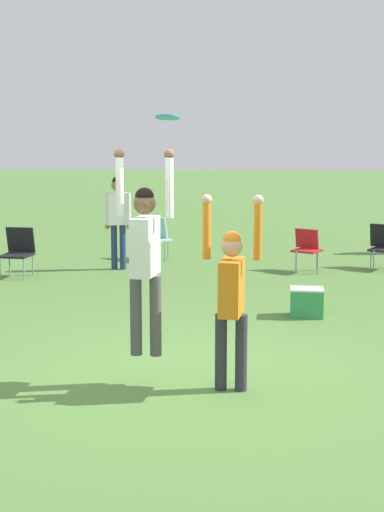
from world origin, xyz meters
The scene contains 10 objects.
ground_plane centered at (0.00, 0.00, 0.00)m, with size 120.00×120.00×0.00m, color #56843D.
person_jumping centered at (-0.32, -0.36, 1.41)m, with size 0.60×0.46×2.09m.
person_defending centered at (0.56, -0.42, 1.03)m, with size 0.60×0.46×1.96m.
frisbee centered at (-0.11, -0.21, 2.70)m, with size 0.25×0.25×0.05m.
camping_chair_1 centered at (1.47, 6.50, 0.49)m, with size 0.64×0.69×0.81m.
camping_chair_2 centered at (2.98, 7.02, 0.49)m, with size 0.69×0.75×0.87m.
camping_chair_3 centered at (-3.86, 5.26, 0.51)m, with size 0.56×0.60×0.91m.
camping_chair_4 centered at (-1.66, 7.50, 0.53)m, with size 0.73×0.81×0.90m.
person_spectator_far centered at (-2.19, 6.24, 1.11)m, with size 0.54×0.32×1.82m.
cooler_box centered at (1.38, 2.80, 0.21)m, with size 0.47×0.37×0.41m.
Camera 1 is at (1.08, -7.26, 2.44)m, focal length 50.00 mm.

